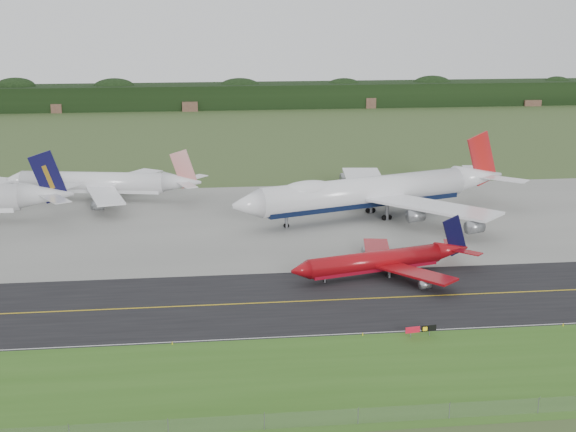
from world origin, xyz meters
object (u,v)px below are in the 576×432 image
Objects in this scene: jet_red_737 at (384,260)px; taxiway_sign at (421,329)px; jet_star_tail at (103,183)px; jet_ba_747 at (373,191)px.

taxiway_sign is (-1.13, -30.58, -1.69)m from jet_red_737.
jet_red_737 is 0.71× the size of jet_star_tail.
taxiway_sign is at bearing -96.58° from jet_ba_747.
jet_ba_747 is 73.75m from jet_star_tail.
jet_ba_747 is 14.40× the size of taxiway_sign.
jet_ba_747 is 1.39× the size of jet_star_tail.
jet_red_737 is at bearing 87.88° from taxiway_sign.
jet_ba_747 is 1.96× the size of jet_red_737.
jet_red_737 is 30.65m from taxiway_sign.
taxiway_sign is (-8.54, -74.02, -5.41)m from jet_ba_747.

